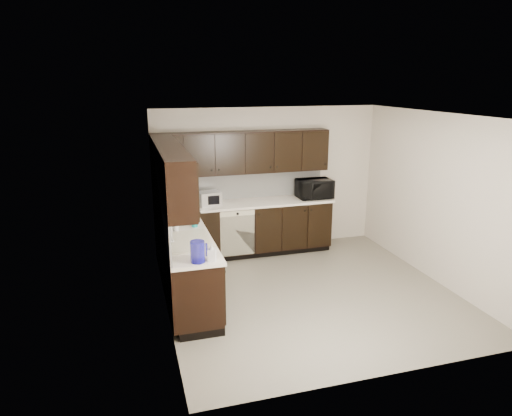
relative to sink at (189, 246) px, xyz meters
The scene contains 20 objects.
floor 1.90m from the sink, ahead, with size 4.00×4.00×0.00m, color gray.
ceiling 2.33m from the sink, ahead, with size 4.00×4.00×0.00m, color white.
wall_back 2.65m from the sink, 50.13° to the left, with size 4.00×0.02×2.50m, color beige.
wall_left 0.49m from the sink, behind, with size 0.02×4.00×2.50m, color beige.
wall_right 3.70m from the sink, ahead, with size 0.02×4.00×2.50m, color beige.
wall_front 2.63m from the sink, 49.77° to the right, with size 4.00×0.02×2.50m, color beige.
lower_cabinets 1.39m from the sink, 58.99° to the left, with size 3.00×2.80×0.90m.
countertop 1.31m from the sink, 59.01° to the left, with size 3.03×2.83×0.04m.
backsplash 1.44m from the sink, 70.83° to the left, with size 3.00×2.80×0.48m.
upper_cabinets 1.61m from the sink, 64.56° to the left, with size 3.00×2.80×0.70m.
dishwasher 1.76m from the sink, 55.40° to the left, with size 0.58×0.04×0.78m.
sink is the anchor object (origin of this frame).
microwave 2.95m from the sink, 34.31° to the left, with size 0.59×0.40×0.33m, color black.
soap_bottle_a 0.73m from the sink, 76.54° to the right, with size 0.09×0.10×0.21m, color gray.
soap_bottle_b 0.51m from the sink, 103.82° to the left, with size 0.08×0.08×0.22m, color gray.
toaster_oven 1.81m from the sink, 71.35° to the left, with size 0.36×0.27×0.23m, color silver.
storage_bin 0.90m from the sink, 90.23° to the left, with size 0.47×0.34×0.18m, color silver.
blue_pitcher 0.71m from the sink, 89.90° to the right, with size 0.17×0.17×0.25m, color #13109A.
teal_tumbler 0.65m from the sink, 74.94° to the left, with size 0.09×0.09×0.19m, color #0D9999.
paper_towel_roll 1.17m from the sink, 87.09° to the left, with size 0.15×0.15×0.32m, color silver.
Camera 1 is at (-2.38, -5.53, 2.94)m, focal length 32.00 mm.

